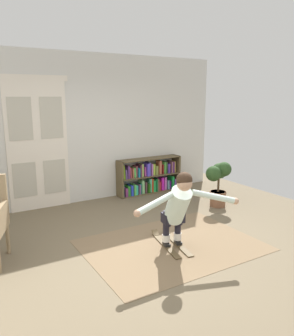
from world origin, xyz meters
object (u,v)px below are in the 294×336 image
at_px(bookshelf, 149,177).
at_px(potted_plant, 219,179).
at_px(person_skier, 178,204).
at_px(skis_pair, 171,243).

bearing_deg(bookshelf, potted_plant, -65.95).
distance_m(bookshelf, person_skier, 2.91).
bearing_deg(person_skier, bookshelf, 66.65).
bearing_deg(potted_plant, person_skier, -146.87).
distance_m(skis_pair, person_skier, 0.69).
distance_m(bookshelf, skis_pair, 2.69).
xyz_separation_m(bookshelf, person_skier, (-1.15, -2.65, 0.33)).
distance_m(potted_plant, person_skier, 2.16).
height_order(skis_pair, person_skier, person_skier).
bearing_deg(bookshelf, skis_pair, -114.40).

